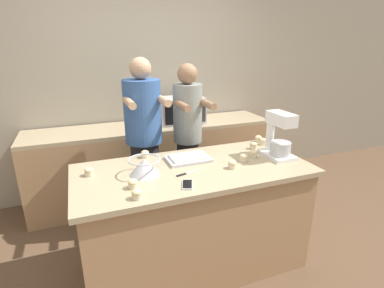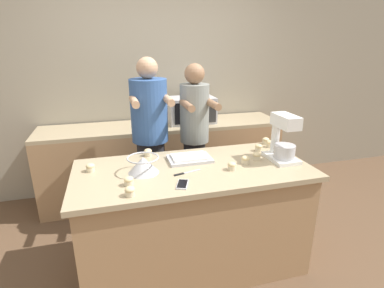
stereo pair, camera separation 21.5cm
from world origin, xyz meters
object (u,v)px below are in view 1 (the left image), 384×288
object	(u,v)px
cupcake_7	(137,194)
baking_tray	(188,158)
stand_mixer	(279,138)
cupcake_3	(258,139)
person_left	(144,145)
cupcake_0	(254,154)
cupcake_2	(263,141)
cupcake_4	(145,154)
person_right	(188,141)
knife	(188,173)
cupcake_5	(133,184)
cupcake_1	(244,158)
cupcake_8	(253,145)
microwave_oven	(180,110)
cupcake_6	(232,164)
cupcake_9	(89,171)
cell_phone	(187,185)
mixing_bowl	(145,166)

from	to	relation	value
cupcake_7	baking_tray	bearing A→B (deg)	42.84
stand_mixer	cupcake_3	size ratio (longest dim) A/B	5.81
person_left	cupcake_0	size ratio (longest dim) A/B	25.75
cupcake_2	cupcake_4	distance (m)	1.12
person_right	cupcake_3	world-z (taller)	person_right
person_left	person_right	distance (m)	0.44
cupcake_3	knife	bearing A→B (deg)	-153.46
cupcake_5	cupcake_4	bearing A→B (deg)	69.07
stand_mixer	cupcake_4	xyz separation A→B (m)	(-1.05, 0.38, -0.14)
person_right	cupcake_1	distance (m)	0.75
cupcake_0	cupcake_8	bearing A→B (deg)	58.34
microwave_oven	cupcake_5	xyz separation A→B (m)	(-0.84, -1.47, -0.13)
cupcake_4	cupcake_6	xyz separation A→B (m)	(0.57, -0.46, 0.00)
stand_mixer	knife	size ratio (longest dim) A/B	1.76
baking_tray	knife	size ratio (longest dim) A/B	1.62
microwave_oven	cupcake_2	distance (m)	1.13
cupcake_1	cupcake_6	xyz separation A→B (m)	(-0.15, -0.09, 0.00)
baking_tray	cupcake_0	xyz separation A→B (m)	(0.54, -0.13, 0.01)
stand_mixer	microwave_oven	size ratio (longest dim) A/B	0.70
baking_tray	microwave_oven	world-z (taller)	microwave_oven
knife	cupcake_1	distance (m)	0.51
cupcake_0	cupcake_7	world-z (taller)	same
cupcake_4	cupcake_0	bearing A→B (deg)	-20.86
cupcake_0	cupcake_9	xyz separation A→B (m)	(-1.31, 0.12, 0.00)
person_left	cupcake_0	distance (m)	1.03
cell_phone	cupcake_5	distance (m)	0.36
cupcake_1	cupcake_2	distance (m)	0.49
person_left	cupcake_6	distance (m)	0.95
microwave_oven	cupcake_3	xyz separation A→B (m)	(0.48, -0.93, -0.13)
cell_phone	cupcake_3	world-z (taller)	cupcake_3
cupcake_5	cupcake_6	xyz separation A→B (m)	(0.77, 0.06, 0.00)
person_left	microwave_oven	distance (m)	0.85
cupcake_8	cupcake_5	bearing A→B (deg)	-161.94
cupcake_1	cupcake_9	world-z (taller)	same
microwave_oven	cupcake_1	xyz separation A→B (m)	(0.09, -1.32, -0.13)
cell_phone	baking_tray	bearing A→B (deg)	68.70
cupcake_0	cupcake_7	distance (m)	1.11
microwave_oven	cupcake_9	world-z (taller)	microwave_oven
cupcake_4	cupcake_8	distance (m)	0.98
microwave_oven	cupcake_4	distance (m)	1.15
cupcake_6	cupcake_1	bearing A→B (deg)	30.05
cupcake_1	mixing_bowl	bearing A→B (deg)	177.21
person_left	cell_phone	size ratio (longest dim) A/B	10.61
cupcake_1	cupcake_4	distance (m)	0.82
cell_phone	cupcake_4	xyz separation A→B (m)	(-0.15, 0.61, 0.03)
person_left	cupcake_3	size ratio (longest dim) A/B	25.75
mixing_bowl	cupcake_0	xyz separation A→B (m)	(0.93, 0.01, -0.03)
microwave_oven	cupcake_2	size ratio (longest dim) A/B	8.30
stand_mixer	mixing_bowl	xyz separation A→B (m)	(-1.13, 0.05, -0.10)
cupcake_1	cupcake_9	xyz separation A→B (m)	(-1.19, 0.17, 0.00)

